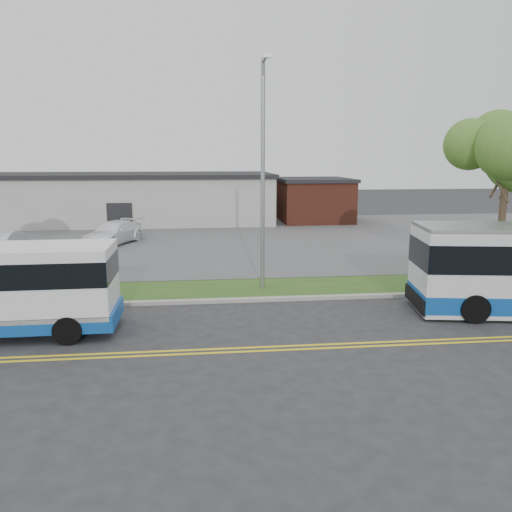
{
  "coord_description": "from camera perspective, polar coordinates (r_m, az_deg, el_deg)",
  "views": [
    {
      "loc": [
        0.39,
        -18.19,
        5.72
      ],
      "look_at": [
        2.68,
        2.46,
        1.6
      ],
      "focal_mm": 35.0,
      "sensor_mm": 36.0,
      "label": 1
    }
  ],
  "objects": [
    {
      "name": "verge",
      "position": [
        21.84,
        -7.14,
        -3.92
      ],
      "size": [
        80.0,
        3.3,
        0.1
      ],
      "primitive_type": "cube",
      "color": "#264E1A",
      "rests_on": "ground"
    },
    {
      "name": "brick_wing",
      "position": [
        45.49,
        6.58,
        6.4
      ],
      "size": [
        6.3,
        7.3,
        3.9
      ],
      "color": "brown",
      "rests_on": "ground"
    },
    {
      "name": "streetlight_near",
      "position": [
        21.08,
        0.8,
        9.89
      ],
      "size": [
        0.35,
        1.53,
        9.5
      ],
      "color": "gray",
      "rests_on": "verge"
    },
    {
      "name": "tree_east",
      "position": [
        25.19,
        26.93,
        11.13
      ],
      "size": [
        5.2,
        5.2,
        8.33
      ],
      "color": "#3D2C21",
      "rests_on": "verge"
    },
    {
      "name": "parked_car_b",
      "position": [
        34.24,
        -15.96,
        2.58
      ],
      "size": [
        3.96,
        5.47,
        1.47
      ],
      "primitive_type": "imported",
      "rotation": [
        0.0,
        0.0,
        -0.42
      ],
      "color": "white",
      "rests_on": "parking_lot"
    },
    {
      "name": "lane_line_south",
      "position": [
        15.16,
        -7.46,
        -11.03
      ],
      "size": [
        70.0,
        0.12,
        0.01
      ],
      "primitive_type": "cube",
      "color": "yellow",
      "rests_on": "ground"
    },
    {
      "name": "ground",
      "position": [
        19.07,
        -7.24,
        -6.33
      ],
      "size": [
        140.0,
        140.0,
        0.0
      ],
      "primitive_type": "plane",
      "color": "#28282B",
      "rests_on": "ground"
    },
    {
      "name": "lane_line_north",
      "position": [
        15.44,
        -7.44,
        -10.61
      ],
      "size": [
        70.0,
        0.12,
        0.01
      ],
      "primitive_type": "cube",
      "color": "yellow",
      "rests_on": "ground"
    },
    {
      "name": "commercial_building",
      "position": [
        45.77,
        -14.42,
        6.43
      ],
      "size": [
        25.4,
        10.4,
        4.35
      ],
      "color": "#9E9E99",
      "rests_on": "ground"
    },
    {
      "name": "parking_lot",
      "position": [
        35.65,
        -6.87,
        1.98
      ],
      "size": [
        80.0,
        25.0,
        0.1
      ],
      "primitive_type": "cube",
      "color": "#4C4C4F",
      "rests_on": "ground"
    },
    {
      "name": "shuttle_bus",
      "position": [
        17.96,
        -25.78,
        -3.3
      ],
      "size": [
        7.7,
        2.68,
        2.93
      ],
      "rotation": [
        0.0,
        0.0,
        0.01
      ],
      "color": "#0D4597",
      "rests_on": "ground"
    },
    {
      "name": "curb",
      "position": [
        20.1,
        -7.21,
        -5.19
      ],
      "size": [
        80.0,
        0.3,
        0.15
      ],
      "primitive_type": "cube",
      "color": "#9E9B93",
      "rests_on": "ground"
    },
    {
      "name": "parked_car_a",
      "position": [
        32.72,
        -27.12,
        1.28
      ],
      "size": [
        1.69,
        4.18,
        1.35
      ],
      "primitive_type": "imported",
      "rotation": [
        0.0,
        0.0,
        -0.07
      ],
      "color": "#B6B9BE",
      "rests_on": "parking_lot"
    }
  ]
}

